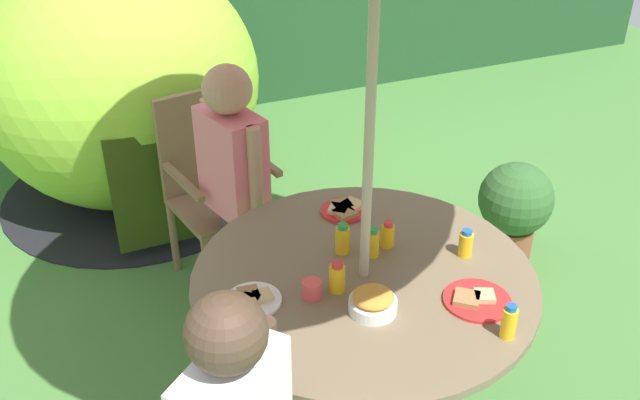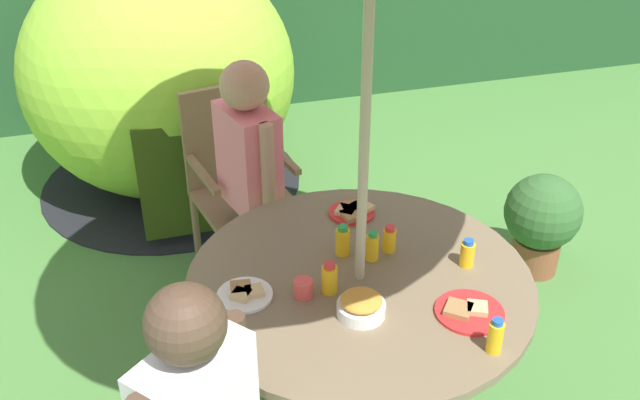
# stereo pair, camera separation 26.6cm
# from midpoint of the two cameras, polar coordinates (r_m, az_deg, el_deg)

# --- Properties ---
(garden_table) EXTENTS (1.30, 1.30, 0.74)m
(garden_table) POSITION_cam_midpoint_polar(r_m,az_deg,el_deg) (2.76, 0.67, -8.06)
(garden_table) COLOR tan
(garden_table) RESTS_ON ground_plane
(wooden_chair) EXTENTS (0.54, 0.53, 1.01)m
(wooden_chair) POSITION_cam_midpoint_polar(r_m,az_deg,el_deg) (3.72, -10.55, 1.57)
(wooden_chair) COLOR brown
(wooden_chair) RESTS_ON ground_plane
(dome_tent) EXTENTS (1.70, 1.70, 1.52)m
(dome_tent) POSITION_cam_midpoint_polar(r_m,az_deg,el_deg) (4.50, -17.28, 8.84)
(dome_tent) COLOR #8CC633
(dome_tent) RESTS_ON ground_plane
(potted_plant) EXTENTS (0.40, 0.40, 0.57)m
(potted_plant) POSITION_cam_midpoint_polar(r_m,az_deg,el_deg) (3.98, 13.48, -0.49)
(potted_plant) COLOR brown
(potted_plant) RESTS_ON ground_plane
(child_in_pink_shirt) EXTENTS (0.27, 0.43, 1.30)m
(child_in_pink_shirt) POSITION_cam_midpoint_polar(r_m,az_deg,el_deg) (3.28, -9.33, 2.86)
(child_in_pink_shirt) COLOR #3F3F47
(child_in_pink_shirt) RESTS_ON ground_plane
(snack_bowl) EXTENTS (0.17, 0.17, 0.08)m
(snack_bowl) POSITION_cam_midpoint_polar(r_m,az_deg,el_deg) (2.50, 1.19, -8.26)
(snack_bowl) COLOR white
(snack_bowl) RESTS_ON garden_table
(plate_far_right) EXTENTS (0.20, 0.20, 0.03)m
(plate_far_right) POSITION_cam_midpoint_polar(r_m,az_deg,el_deg) (3.03, -0.57, -0.83)
(plate_far_right) COLOR red
(plate_far_right) RESTS_ON garden_table
(plate_mid_right) EXTENTS (0.24, 0.24, 0.03)m
(plate_mid_right) POSITION_cam_midpoint_polar(r_m,az_deg,el_deg) (2.58, 9.49, -7.96)
(plate_mid_right) COLOR red
(plate_mid_right) RESTS_ON garden_table
(plate_far_left) EXTENTS (0.20, 0.20, 0.03)m
(plate_far_left) POSITION_cam_midpoint_polar(r_m,az_deg,el_deg) (2.58, -8.34, -7.92)
(plate_far_left) COLOR white
(plate_far_left) RESTS_ON garden_table
(juice_bottle_near_left) EXTENTS (0.05, 0.05, 0.11)m
(juice_bottle_near_left) POSITION_cam_midpoint_polar(r_m,az_deg,el_deg) (2.79, 8.91, -3.55)
(juice_bottle_near_left) COLOR yellow
(juice_bottle_near_left) RESTS_ON garden_table
(juice_bottle_near_right) EXTENTS (0.06, 0.06, 0.12)m
(juice_bottle_near_right) POSITION_cam_midpoint_polar(r_m,az_deg,el_deg) (2.57, -1.60, -6.30)
(juice_bottle_near_right) COLOR yellow
(juice_bottle_near_right) RESTS_ON garden_table
(juice_bottle_center_front) EXTENTS (0.05, 0.05, 0.13)m
(juice_bottle_center_front) POSITION_cam_midpoint_polar(r_m,az_deg,el_deg) (2.75, 1.48, -3.55)
(juice_bottle_center_front) COLOR yellow
(juice_bottle_center_front) RESTS_ON garden_table
(juice_bottle_center_back) EXTENTS (0.05, 0.05, 0.13)m
(juice_bottle_center_back) POSITION_cam_midpoint_polar(r_m,az_deg,el_deg) (2.43, 11.84, -9.64)
(juice_bottle_center_back) COLOR yellow
(juice_bottle_center_back) RESTS_ON garden_table
(juice_bottle_mid_left) EXTENTS (0.05, 0.05, 0.11)m
(juice_bottle_mid_left) POSITION_cam_midpoint_polar(r_m,az_deg,el_deg) (2.81, 2.74, -2.89)
(juice_bottle_mid_left) COLOR yellow
(juice_bottle_mid_left) RESTS_ON garden_table
(juice_bottle_front_edge) EXTENTS (0.06, 0.06, 0.13)m
(juice_bottle_front_edge) POSITION_cam_midpoint_polar(r_m,az_deg,el_deg) (2.77, -0.95, -3.24)
(juice_bottle_front_edge) COLOR yellow
(juice_bottle_front_edge) RESTS_ON garden_table
(cup_near) EXTENTS (0.07, 0.07, 0.07)m
(cup_near) POSITION_cam_midpoint_polar(r_m,az_deg,el_deg) (2.56, -3.64, -7.23)
(cup_near) COLOR #E04C47
(cup_near) RESTS_ON garden_table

